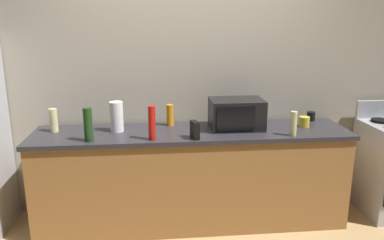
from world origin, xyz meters
The scene contains 12 objects.
back_wall centered at (0.00, 0.81, 1.35)m, with size 6.40×0.10×2.70m, color #B2A893.
counter_run centered at (0.00, 0.40, 0.45)m, with size 2.84×0.64×0.90m.
microwave centered at (0.41, 0.45, 1.04)m, with size 0.48×0.35×0.27m.
paper_towel_roll centered at (-0.67, 0.45, 1.04)m, with size 0.12×0.12×0.27m, color white.
cordless_phone centered at (0.00, 0.17, 0.98)m, with size 0.05×0.11×0.15m, color black.
bottle_wine centered at (-0.87, 0.19, 1.04)m, with size 0.07×0.07×0.28m, color #1E3F19.
bottle_vinegar centered at (0.85, 0.16, 1.01)m, with size 0.06×0.06×0.21m, color beige.
bottle_hot_sauce centered at (-0.36, 0.17, 1.04)m, with size 0.06×0.06×0.29m, color red.
bottle_hand_soap centered at (-1.23, 0.49, 1.01)m, with size 0.07×0.07×0.21m, color beige.
bottle_dish_soap centered at (-0.19, 0.60, 1.00)m, with size 0.07×0.07×0.20m, color orange.
mug_yellow centered at (1.05, 0.42, 0.95)m, with size 0.10×0.10×0.10m, color yellow.
mug_black centered at (1.21, 0.64, 0.94)m, with size 0.08×0.08×0.09m, color black.
Camera 1 is at (-0.33, -2.88, 1.87)m, focal length 35.68 mm.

